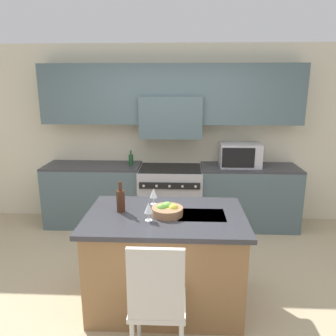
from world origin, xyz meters
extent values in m
plane|color=tan|center=(0.00, 0.00, 0.00)|extent=(10.00, 10.00, 0.00)
cube|color=beige|center=(0.00, 2.01, 1.35)|extent=(10.00, 0.06, 2.70)
cube|color=#4C6066|center=(0.00, 1.81, 1.98)|extent=(3.78, 0.34, 0.85)
cube|color=#4C6066|center=(0.00, 1.78, 1.65)|extent=(0.90, 0.40, 0.60)
cube|color=#4C6066|center=(-1.18, 1.67, 0.45)|extent=(1.43, 0.62, 0.91)
cube|color=#333338|center=(-1.18, 1.67, 0.92)|extent=(1.43, 0.62, 0.03)
cube|color=#4C6066|center=(1.18, 1.67, 0.45)|extent=(1.43, 0.62, 0.91)
cube|color=#333338|center=(1.18, 1.67, 0.92)|extent=(1.43, 0.62, 0.03)
cube|color=#B7B7BC|center=(0.00, 1.65, 0.45)|extent=(0.93, 0.66, 0.90)
cube|color=black|center=(0.00, 1.65, 0.91)|extent=(0.89, 0.61, 0.01)
cube|color=black|center=(0.00, 1.31, 0.74)|extent=(0.85, 0.02, 0.09)
cylinder|color=silver|center=(-0.36, 1.30, 0.74)|extent=(0.04, 0.02, 0.04)
cylinder|color=silver|center=(-0.18, 1.30, 0.74)|extent=(0.04, 0.02, 0.04)
cylinder|color=silver|center=(0.00, 1.30, 0.74)|extent=(0.04, 0.02, 0.04)
cylinder|color=silver|center=(0.18, 1.30, 0.74)|extent=(0.04, 0.02, 0.04)
cylinder|color=silver|center=(0.36, 1.30, 0.74)|extent=(0.04, 0.02, 0.04)
cube|color=#B7B7BC|center=(1.02, 1.67, 1.11)|extent=(0.59, 0.37, 0.35)
cube|color=black|center=(0.96, 1.48, 1.11)|extent=(0.46, 0.01, 0.28)
cube|color=olive|center=(0.02, -0.19, 0.44)|extent=(1.41, 0.91, 0.89)
cube|color=#333338|center=(0.02, -0.19, 0.91)|extent=(1.50, 0.99, 0.04)
cube|color=#2D2D30|center=(0.36, -0.19, 0.93)|extent=(0.44, 0.32, 0.01)
cylinder|color=#B2B2B7|center=(0.36, 0.00, 0.93)|extent=(0.02, 0.02, 0.00)
cube|color=beige|center=(0.00, -0.90, 0.49)|extent=(0.42, 0.40, 0.04)
cube|color=beige|center=(0.00, -1.08, 0.79)|extent=(0.40, 0.04, 0.55)
cylinder|color=beige|center=(-0.18, -0.73, 0.24)|extent=(0.04, 0.04, 0.47)
cylinder|color=beige|center=(0.18, -0.73, 0.24)|extent=(0.04, 0.04, 0.47)
cylinder|color=#422314|center=(-0.41, -0.13, 1.04)|extent=(0.08, 0.08, 0.21)
cylinder|color=#422314|center=(-0.41, -0.13, 1.19)|extent=(0.03, 0.03, 0.09)
cylinder|color=white|center=(-0.12, -0.34, 0.94)|extent=(0.07, 0.07, 0.01)
cylinder|color=white|center=(-0.12, -0.34, 0.97)|extent=(0.01, 0.01, 0.07)
cone|color=white|center=(-0.12, -0.34, 1.06)|extent=(0.08, 0.08, 0.10)
cylinder|color=white|center=(-0.11, 0.07, 0.94)|extent=(0.07, 0.07, 0.01)
cylinder|color=white|center=(-0.11, 0.07, 0.97)|extent=(0.01, 0.01, 0.07)
cone|color=white|center=(-0.11, 0.07, 1.06)|extent=(0.08, 0.08, 0.10)
cylinder|color=#996B47|center=(0.04, -0.20, 0.97)|extent=(0.29, 0.29, 0.07)
sphere|color=#66A83D|center=(-0.02, -0.20, 1.00)|extent=(0.10, 0.10, 0.10)
sphere|color=gold|center=(0.09, -0.20, 1.00)|extent=(0.09, 0.09, 0.09)
sphere|color=#66A83D|center=(0.04, -0.16, 0.99)|extent=(0.11, 0.11, 0.11)
cylinder|color=#194723|center=(-0.60, 1.71, 1.01)|extent=(0.07, 0.07, 0.15)
cylinder|color=#194723|center=(-0.60, 1.71, 1.12)|extent=(0.03, 0.03, 0.07)
camera|label=1|loc=(0.17, -3.05, 2.12)|focal=35.00mm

